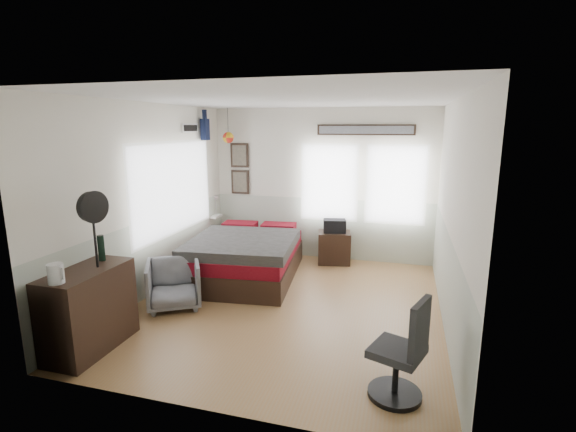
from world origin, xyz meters
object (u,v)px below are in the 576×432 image
bed (247,256)px  dresser (89,310)px  armchair (174,284)px  task_chair (403,359)px  nightstand (334,247)px

bed → dresser: bearing=-113.8°
armchair → task_chair: (2.96, -1.19, 0.07)m
dresser → nightstand: dresser is taller
dresser → task_chair: (3.25, 0.02, -0.06)m
dresser → armchair: (0.29, 1.21, -0.13)m
nightstand → task_chair: (1.21, -3.62, 0.11)m
nightstand → armchair: bearing=-137.1°
task_chair → nightstand: bearing=128.8°
task_chair → bed: bearing=154.3°
dresser → armchair: bearing=76.5°
bed → nightstand: (1.23, 1.09, -0.06)m
dresser → armchair: dresser is taller
bed → armchair: (-0.52, -1.33, -0.02)m
armchair → dresser: bearing=-134.1°
nightstand → task_chair: size_ratio=0.58×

